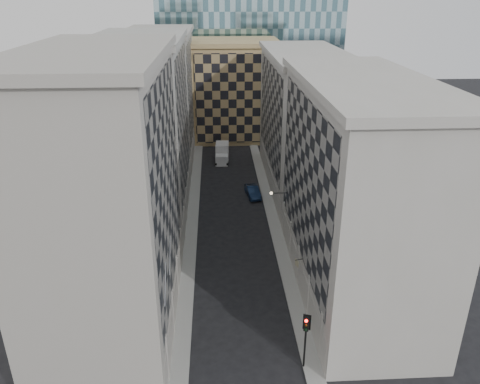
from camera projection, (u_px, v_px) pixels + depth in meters
name	position (u px, v px, depth m)	size (l,w,h in m)	color
sidewalk_west	(192.00, 219.00, 60.81)	(1.50, 100.00, 0.15)	gray
sidewalk_east	(273.00, 217.00, 61.33)	(1.50, 100.00, 0.15)	gray
bldg_left_a	(109.00, 198.00, 38.44)	(10.80, 22.80, 23.70)	#A6A195
bldg_left_b	(145.00, 130.00, 58.79)	(10.80, 22.80, 22.70)	#9C9991
bldg_left_c	(162.00, 97.00, 79.13)	(10.80, 22.80, 21.70)	#A6A195
bldg_right_a	(354.00, 190.00, 43.80)	(10.80, 26.80, 20.70)	#AFABA0
bldg_right_b	(303.00, 121.00, 68.71)	(10.80, 28.80, 19.70)	#AFABA0
tan_block	(235.00, 89.00, 92.15)	(16.80, 14.80, 18.80)	tan
flagpoles_left	(168.00, 269.00, 35.64)	(0.10, 6.33, 2.33)	gray
bracket_lamp	(273.00, 193.00, 53.35)	(1.98, 0.36, 0.36)	black
traffic_light	(306.00, 331.00, 35.67)	(0.59, 0.59, 4.85)	black
box_truck	(222.00, 154.00, 81.27)	(2.48, 5.53, 2.98)	silver
dark_car	(253.00, 192.00, 67.39)	(1.62, 4.64, 1.53)	#101F3C
shop_sign	(297.00, 263.00, 44.17)	(0.74, 0.65, 0.74)	black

